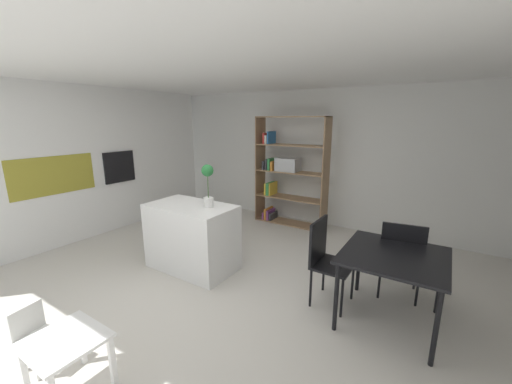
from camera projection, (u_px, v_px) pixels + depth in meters
ground_plane at (217, 282)px, 3.93m from camera, size 9.93×9.93×0.00m
ceiling_slab at (210, 63)px, 3.31m from camera, size 7.22×5.96×0.06m
back_partition at (310, 158)px, 6.04m from camera, size 7.22×0.06×2.63m
tall_cabinet_run_left at (72, 163)px, 5.31m from camera, size 0.64×5.37×2.63m
cabinet_niche_splashback at (54, 176)px, 4.79m from camera, size 0.01×1.26×0.61m
built_in_oven at (119, 167)px, 5.71m from camera, size 0.06×0.60×0.58m
kitchen_island at (192, 237)px, 4.23m from camera, size 1.21×0.70×0.92m
potted_plant_on_island at (208, 182)px, 3.97m from camera, size 0.16×0.16×0.57m
open_bookshelf at (285, 172)px, 5.99m from camera, size 1.43×0.37×2.12m
child_table at (66, 349)px, 2.25m from camera, size 0.53×0.50×0.48m
child_chair_left at (35, 334)px, 2.54m from camera, size 0.31×0.31×0.54m
dining_table at (394, 261)px, 3.02m from camera, size 0.97×0.98×0.75m
dining_chair_island_side at (325, 254)px, 3.41m from camera, size 0.42×0.46×0.97m
dining_chair_far at (401, 254)px, 3.46m from camera, size 0.52×0.51×0.95m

